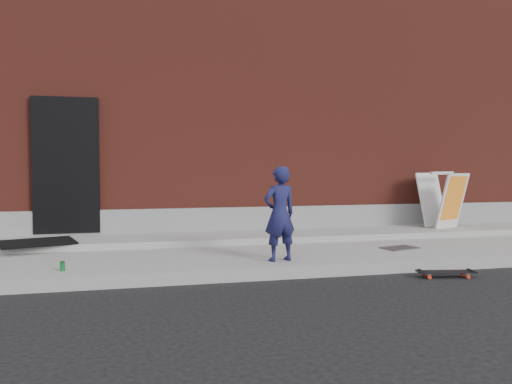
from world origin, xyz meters
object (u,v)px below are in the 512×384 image
object	(u,v)px
soda_can	(62,266)
pizza_sign	(443,200)
child	(280,214)
skateboard	(446,272)

from	to	relation	value
soda_can	pizza_sign	bearing A→B (deg)	17.23
child	soda_can	bearing A→B (deg)	-12.85
child	soda_can	size ratio (longest dim) A/B	11.03
skateboard	soda_can	size ratio (longest dim) A/B	6.48
pizza_sign	soda_can	bearing A→B (deg)	-162.77
child	soda_can	distance (m)	2.73
child	skateboard	distance (m)	2.21
soda_can	skateboard	bearing A→B (deg)	-9.34
skateboard	child	bearing A→B (deg)	158.07
child	soda_can	world-z (taller)	child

